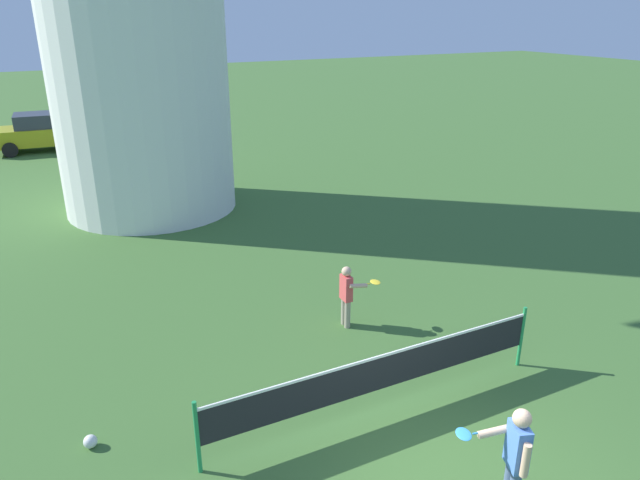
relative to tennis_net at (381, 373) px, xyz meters
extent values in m
cylinder|color=#238E4C|center=(-2.76, 0.00, -0.14)|extent=(0.06, 0.06, 1.10)
cylinder|color=#238E4C|center=(2.76, 0.00, -0.14)|extent=(0.06, 0.06, 1.10)
cube|color=black|center=(0.00, 0.00, -0.01)|extent=(5.48, 0.01, 0.55)
cube|color=white|center=(0.00, 0.00, 0.28)|extent=(5.48, 0.02, 0.04)
cube|color=#4C7AD1|center=(0.41, -2.28, 0.26)|extent=(0.27, 0.36, 0.58)
sphere|color=#DBB28E|center=(0.41, -2.28, 0.66)|extent=(0.22, 0.22, 0.22)
cylinder|color=#DBB28E|center=(0.34, -2.48, 0.24)|extent=(0.09, 0.09, 0.44)
cylinder|color=#DBB28E|center=(0.29, -2.04, 0.35)|extent=(0.45, 0.24, 0.17)
cylinder|color=#338CCC|center=(0.12, -1.98, 0.35)|extent=(0.22, 0.10, 0.04)
ellipsoid|color=#338CCC|center=(-0.09, -1.91, 0.35)|extent=(0.25, 0.29, 0.03)
cylinder|color=#9E937F|center=(0.79, 2.55, -0.41)|extent=(0.11, 0.11, 0.55)
cylinder|color=#9E937F|center=(0.78, 2.41, -0.41)|extent=(0.11, 0.11, 0.55)
cube|color=#DB4C4C|center=(0.78, 2.48, 0.12)|extent=(0.15, 0.27, 0.49)
sphere|color=#DBB28E|center=(0.78, 2.48, 0.45)|extent=(0.18, 0.18, 0.18)
cylinder|color=#DBB28E|center=(0.79, 2.65, 0.10)|extent=(0.08, 0.08, 0.37)
cylinder|color=#DBB28E|center=(0.95, 2.32, 0.19)|extent=(0.38, 0.08, 0.14)
cylinder|color=yellow|center=(1.10, 2.32, 0.19)|extent=(0.22, 0.03, 0.04)
ellipsoid|color=yellow|center=(1.32, 2.31, 0.19)|extent=(0.18, 0.24, 0.03)
sphere|color=silver|center=(-3.98, 1.13, -0.59)|extent=(0.19, 0.19, 0.19)
cube|color=#999919|center=(-3.26, 21.18, -0.04)|extent=(4.39, 1.99, 0.70)
cube|color=#2D333D|center=(-3.26, 21.18, 0.59)|extent=(2.49, 1.66, 0.56)
cylinder|color=black|center=(-1.75, 21.92, -0.39)|extent=(0.61, 0.22, 0.60)
cylinder|color=black|center=(-1.87, 20.23, -0.39)|extent=(0.61, 0.22, 0.60)
cylinder|color=black|center=(-4.66, 22.12, -0.39)|extent=(0.61, 0.22, 0.60)
cylinder|color=black|center=(-4.77, 20.43, -0.39)|extent=(0.61, 0.22, 0.60)
camera|label=1|loc=(-4.06, -6.11, 4.98)|focal=33.02mm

